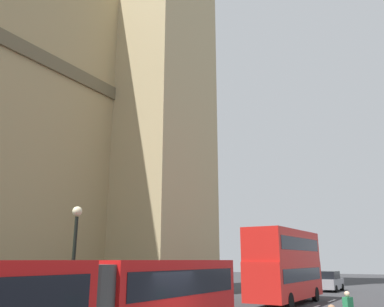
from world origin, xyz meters
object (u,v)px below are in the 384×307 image
object	(u,v)px
street_lamp	(74,256)
double_decker_bus	(285,263)
articulated_bus	(77,301)
sedan_lead	(329,281)

from	to	relation	value
street_lamp	double_decker_bus	bearing A→B (deg)	-16.80
double_decker_bus	street_lamp	distance (m)	15.59
double_decker_bus	street_lamp	size ratio (longest dim) A/B	1.74
articulated_bus	double_decker_bus	world-z (taller)	double_decker_bus
double_decker_bus	articulated_bus	bearing A→B (deg)	-179.99
articulated_bus	street_lamp	distance (m)	6.02
double_decker_bus	sedan_lead	xyz separation A→B (m)	(13.38, 0.27, -1.79)
articulated_bus	street_lamp	size ratio (longest dim) A/B	3.02
sedan_lead	articulated_bus	bearing A→B (deg)	-179.51
sedan_lead	street_lamp	bearing A→B (deg)	171.49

